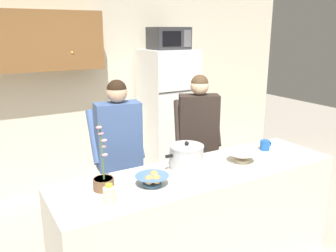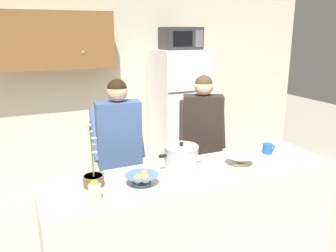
% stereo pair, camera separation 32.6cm
% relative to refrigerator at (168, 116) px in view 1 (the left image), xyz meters
% --- Properties ---
extents(back_wall_unit, '(6.00, 0.48, 2.60)m').
position_rel_refrigerator_xyz_m(back_wall_unit, '(-1.01, 0.40, 0.53)').
color(back_wall_unit, beige).
rests_on(back_wall_unit, ground).
extents(kitchen_island, '(2.44, 0.68, 0.92)m').
position_rel_refrigerator_xyz_m(kitchen_island, '(-0.76, -1.85, -0.44)').
color(kitchen_island, silver).
rests_on(kitchen_island, ground).
extents(refrigerator, '(0.64, 0.68, 1.79)m').
position_rel_refrigerator_xyz_m(refrigerator, '(0.00, 0.00, 0.00)').
color(refrigerator, white).
rests_on(refrigerator, ground).
extents(microwave, '(0.48, 0.37, 0.28)m').
position_rel_refrigerator_xyz_m(microwave, '(0.00, -0.02, 1.04)').
color(microwave, '#2D2D30').
rests_on(microwave, refrigerator).
extents(person_near_pot, '(0.53, 0.46, 1.61)m').
position_rel_refrigerator_xyz_m(person_near_pot, '(-1.18, -1.11, 0.11)').
color(person_near_pot, '#33384C').
rests_on(person_near_pot, ground).
extents(person_by_sink, '(0.60, 0.56, 1.60)m').
position_rel_refrigerator_xyz_m(person_by_sink, '(-0.28, -1.12, 0.10)').
color(person_by_sink, '#726656').
rests_on(person_by_sink, ground).
extents(cooking_pot, '(0.40, 0.28, 0.24)m').
position_rel_refrigerator_xyz_m(cooking_pot, '(-0.84, -1.74, 0.13)').
color(cooking_pot, silver).
rests_on(cooking_pot, kitchen_island).
extents(coffee_mug, '(0.13, 0.09, 0.10)m').
position_rel_refrigerator_xyz_m(coffee_mug, '(0.07, -1.73, 0.07)').
color(coffee_mug, '#1E59B2').
rests_on(coffee_mug, kitchen_island).
extents(bread_bowl, '(0.25, 0.25, 0.10)m').
position_rel_refrigerator_xyz_m(bread_bowl, '(-1.24, -1.90, 0.07)').
color(bread_bowl, '#4C7299').
rests_on(bread_bowl, kitchen_island).
extents(empty_bowl, '(0.25, 0.25, 0.08)m').
position_rel_refrigerator_xyz_m(empty_bowl, '(-0.34, -1.86, 0.07)').
color(empty_bowl, beige).
rests_on(empty_bowl, kitchen_island).
extents(bottle_near_edge, '(0.08, 0.08, 0.14)m').
position_rel_refrigerator_xyz_m(bottle_near_edge, '(-1.61, -2.00, 0.09)').
color(bottle_near_edge, beige).
rests_on(bottle_near_edge, kitchen_island).
extents(potted_orchid, '(0.15, 0.15, 0.49)m').
position_rel_refrigerator_xyz_m(potted_orchid, '(-1.57, -1.78, 0.10)').
color(potted_orchid, brown).
rests_on(potted_orchid, kitchen_island).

